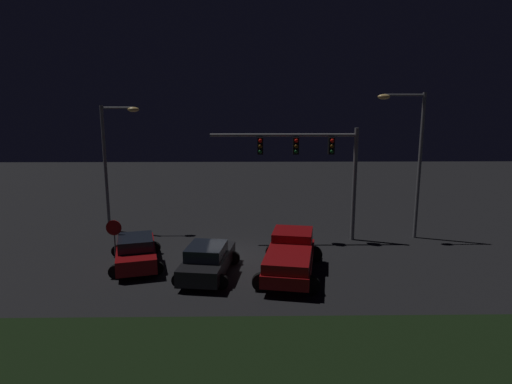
{
  "coord_description": "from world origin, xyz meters",
  "views": [
    {
      "loc": [
        0.89,
        -21.48,
        7.54
      ],
      "look_at": [
        1.24,
        0.85,
        3.19
      ],
      "focal_mm": 30.01,
      "sensor_mm": 36.0,
      "label": 1
    }
  ],
  "objects_px": {
    "car_sedan_far": "(208,260)",
    "street_lamp_right": "(411,148)",
    "car_sedan": "(136,251)",
    "traffic_signal_gantry": "(313,156)",
    "street_lamp_left": "(112,153)",
    "stop_sign": "(114,233)",
    "pickup_truck": "(291,253)"
  },
  "relations": [
    {
      "from": "street_lamp_left",
      "to": "car_sedan_far",
      "type": "bearing_deg",
      "value": -49.37
    },
    {
      "from": "traffic_signal_gantry",
      "to": "street_lamp_left",
      "type": "bearing_deg",
      "value": 169.74
    },
    {
      "from": "street_lamp_left",
      "to": "car_sedan",
      "type": "bearing_deg",
      "value": -65.38
    },
    {
      "from": "car_sedan",
      "to": "street_lamp_right",
      "type": "xyz_separation_m",
      "value": [
        14.83,
        4.41,
        4.57
      ]
    },
    {
      "from": "car_sedan_far",
      "to": "street_lamp_left",
      "type": "relative_size",
      "value": 0.59
    },
    {
      "from": "car_sedan_far",
      "to": "street_lamp_left",
      "type": "height_order",
      "value": "street_lamp_left"
    },
    {
      "from": "car_sedan",
      "to": "car_sedan_far",
      "type": "bearing_deg",
      "value": -124.92
    },
    {
      "from": "traffic_signal_gantry",
      "to": "stop_sign",
      "type": "bearing_deg",
      "value": -159.67
    },
    {
      "from": "traffic_signal_gantry",
      "to": "car_sedan_far",
      "type": "bearing_deg",
      "value": -135.81
    },
    {
      "from": "car_sedan_far",
      "to": "street_lamp_right",
      "type": "height_order",
      "value": "street_lamp_right"
    },
    {
      "from": "pickup_truck",
      "to": "car_sedan_far",
      "type": "relative_size",
      "value": 1.23
    },
    {
      "from": "car_sedan",
      "to": "stop_sign",
      "type": "bearing_deg",
      "value": 62.06
    },
    {
      "from": "car_sedan",
      "to": "traffic_signal_gantry",
      "type": "bearing_deg",
      "value": -80.98
    },
    {
      "from": "street_lamp_left",
      "to": "traffic_signal_gantry",
      "type": "bearing_deg",
      "value": -10.26
    },
    {
      "from": "car_sedan_far",
      "to": "stop_sign",
      "type": "distance_m",
      "value": 5.02
    },
    {
      "from": "traffic_signal_gantry",
      "to": "stop_sign",
      "type": "distance_m",
      "value": 11.37
    },
    {
      "from": "car_sedan_far",
      "to": "traffic_signal_gantry",
      "type": "bearing_deg",
      "value": -37.81
    },
    {
      "from": "traffic_signal_gantry",
      "to": "stop_sign",
      "type": "height_order",
      "value": "traffic_signal_gantry"
    },
    {
      "from": "car_sedan",
      "to": "street_lamp_right",
      "type": "height_order",
      "value": "street_lamp_right"
    },
    {
      "from": "car_sedan_far",
      "to": "street_lamp_right",
      "type": "xyz_separation_m",
      "value": [
        11.22,
        5.73,
        4.57
      ]
    },
    {
      "from": "street_lamp_left",
      "to": "stop_sign",
      "type": "distance_m",
      "value": 7.03
    },
    {
      "from": "pickup_truck",
      "to": "traffic_signal_gantry",
      "type": "relative_size",
      "value": 0.68
    },
    {
      "from": "car_sedan_far",
      "to": "street_lamp_right",
      "type": "bearing_deg",
      "value": -54.98
    },
    {
      "from": "traffic_signal_gantry",
      "to": "street_lamp_right",
      "type": "height_order",
      "value": "street_lamp_right"
    },
    {
      "from": "car_sedan_far",
      "to": "car_sedan",
      "type": "bearing_deg",
      "value": 77.94
    },
    {
      "from": "car_sedan",
      "to": "street_lamp_right",
      "type": "distance_m",
      "value": 16.13
    },
    {
      "from": "traffic_signal_gantry",
      "to": "street_lamp_right",
      "type": "distance_m",
      "value": 5.76
    },
    {
      "from": "traffic_signal_gantry",
      "to": "street_lamp_left",
      "type": "height_order",
      "value": "street_lamp_left"
    },
    {
      "from": "street_lamp_left",
      "to": "pickup_truck",
      "type": "bearing_deg",
      "value": -35.71
    },
    {
      "from": "traffic_signal_gantry",
      "to": "street_lamp_right",
      "type": "bearing_deg",
      "value": 3.81
    },
    {
      "from": "traffic_signal_gantry",
      "to": "pickup_truck",
      "type": "bearing_deg",
      "value": -107.85
    },
    {
      "from": "pickup_truck",
      "to": "car_sedan",
      "type": "bearing_deg",
      "value": 91.55
    }
  ]
}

